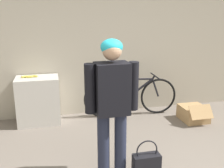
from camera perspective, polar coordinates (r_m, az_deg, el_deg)
wall_back at (r=4.88m, az=-1.69°, el=8.56°), size 8.00×0.07×2.60m
side_shelf at (r=4.70m, az=-15.71°, el=-3.45°), size 0.71×0.48×0.82m
person at (r=2.91m, az=-0.01°, el=-2.94°), size 0.61×0.27×1.61m
bicycle at (r=4.88m, az=4.11°, el=-2.69°), size 1.75×0.46×0.76m
banana at (r=4.61m, az=-17.57°, el=1.59°), size 0.29×0.08×0.04m
handbag at (r=3.28m, az=7.51°, el=-16.72°), size 0.33×0.15×0.44m
cardboard_box at (r=4.93m, az=17.30°, el=-6.13°), size 0.43×0.55×0.35m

